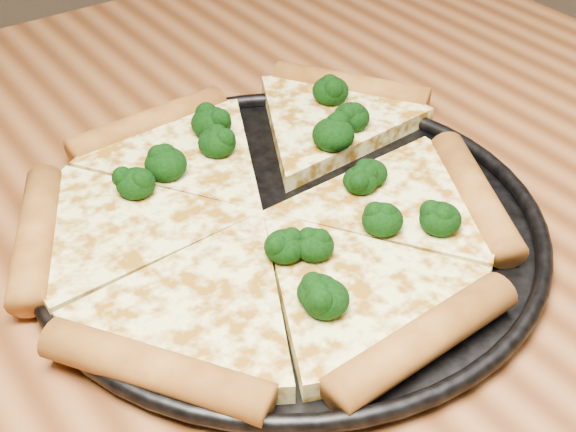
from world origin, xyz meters
TOP-DOWN VIEW (x-y plane):
  - dining_table at (0.00, 0.00)m, footprint 1.20×0.90m
  - pizza_pan at (0.11, -0.03)m, footprint 0.39×0.39m
  - pizza at (0.10, -0.02)m, footprint 0.42×0.37m
  - broccoli_florets at (0.13, -0.01)m, footprint 0.24×0.26m

SIDE VIEW (x-z plane):
  - dining_table at x=0.00m, z-range 0.28..1.03m
  - pizza_pan at x=0.11m, z-range 0.75..0.77m
  - pizza at x=0.10m, z-range 0.75..0.78m
  - broccoli_florets at x=0.13m, z-range 0.77..0.79m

